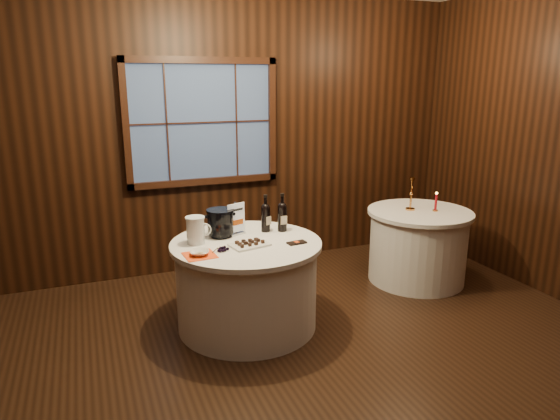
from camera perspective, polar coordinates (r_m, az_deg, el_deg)
name	(u,v)px	position (r m, az deg, el deg)	size (l,w,h in m)	color
ground	(292,387)	(3.72, 1.35, -19.62)	(6.00, 6.00, 0.00)	black
back_wall	(202,132)	(5.47, -8.88, 8.78)	(6.00, 0.10, 3.00)	black
main_table	(247,284)	(4.36, -3.81, -8.40)	(1.28, 1.28, 0.77)	silver
side_table	(418,245)	(5.50, 15.45, -3.91)	(1.08, 1.08, 0.77)	silver
sign_stand	(236,224)	(4.40, -5.08, -1.55)	(0.17, 0.14, 0.29)	#B0B0B7
port_bottle_left	(266,216)	(4.46, -1.66, -0.65)	(0.08, 0.09, 0.34)	black
port_bottle_right	(282,215)	(4.47, 0.26, -0.55)	(0.08, 0.09, 0.35)	black
ice_bucket	(220,222)	(4.35, -6.82, -1.41)	(0.24, 0.24, 0.24)	black
chocolate_plate	(250,244)	(4.11, -3.50, -3.88)	(0.34, 0.26, 0.04)	white
chocolate_box	(297,243)	(4.17, 1.92, -3.76)	(0.16, 0.08, 0.01)	black
grape_bunch	(223,249)	(4.01, -6.51, -4.48)	(0.16, 0.07, 0.04)	black
glass_pitcher	(196,230)	(4.20, -9.61, -2.27)	(0.21, 0.16, 0.23)	silver
orange_napkin	(200,255)	(3.95, -9.17, -5.13)	(0.24, 0.24, 0.00)	#EF4714
cracker_bowl	(200,253)	(3.94, -9.18, -4.85)	(0.15, 0.15, 0.04)	white
brass_candlestick	(411,198)	(5.37, 14.73, 1.30)	(0.10, 0.10, 0.34)	#D58F42
red_candle	(436,204)	(5.39, 17.38, 0.71)	(0.06, 0.06, 0.20)	#D58F42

